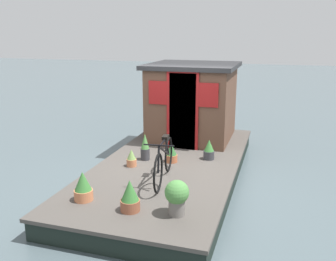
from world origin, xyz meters
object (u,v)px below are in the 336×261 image
Objects in this scene: potted_plant_ivy at (83,187)px; potted_plant_sage at (209,150)px; potted_plant_succulent at (171,153)px; potted_plant_fern at (131,158)px; bicycle at (164,161)px; potted_plant_mint at (130,196)px; potted_plant_lavender at (145,147)px; houseboat_cabin at (192,101)px; potted_plant_basil at (177,196)px.

potted_plant_ivy is 2.90m from potted_plant_sage.
potted_plant_ivy is 2.24m from potted_plant_succulent.
potted_plant_ivy is 1.63m from potted_plant_fern.
potted_plant_fern is at bearing 58.45° from bicycle.
potted_plant_mint is 2.26m from potted_plant_lavender.
bicycle reaches higher than potted_plant_ivy.
houseboat_cabin is at bearing 0.54° from potted_plant_succulent.
potted_plant_mint is (-4.06, -0.05, -0.70)m from houseboat_cabin.
potted_plant_ivy reaches higher than potted_plant_succulent.
houseboat_cabin reaches higher than potted_plant_ivy.
potted_plant_sage is at bearing 0.50° from potted_plant_basil.
potted_plant_lavender reaches higher than potted_plant_basil.
bicycle is 1.28m from potted_plant_basil.
potted_plant_lavender is at bearing -15.20° from potted_plant_fern.
potted_plant_mint is at bearing 174.23° from bicycle.
houseboat_cabin reaches higher than potted_plant_mint.
potted_plant_mint is at bearing 165.59° from potted_plant_sage.
bicycle reaches higher than potted_plant_lavender.
potted_plant_succulent is (0.98, 0.15, -0.19)m from bicycle.
potted_plant_sage is (0.42, -1.25, -0.07)m from potted_plant_lavender.
potted_plant_lavender is (-0.03, 0.55, 0.09)m from potted_plant_succulent.
potted_plant_lavender is at bearing 15.01° from potted_plant_mint.
potted_plant_ivy is at bearing 175.37° from potted_plant_fern.
potted_plant_lavender reaches higher than potted_plant_mint.
potted_plant_fern is at bearing 40.06° from potted_plant_basil.
bicycle is 2.92× the size of potted_plant_lavender.
potted_plant_succulent is 0.71× the size of potted_plant_basil.
houseboat_cabin is 3.74× the size of potted_plant_lavender.
potted_plant_fern is (1.66, 1.39, -0.13)m from potted_plant_basil.
potted_plant_mint reaches higher than potted_plant_succulent.
potted_plant_lavender is 0.47m from potted_plant_fern.
potted_plant_succulent is at bearing 8.99° from bicycle.
potted_plant_ivy is 1.37× the size of potted_plant_fern.
potted_plant_succulent is 0.82m from potted_plant_fern.
potted_plant_sage is 1.21× the size of potted_plant_fern.
houseboat_cabin reaches higher than bicycle.
potted_plant_basil reaches higher than potted_plant_fern.
potted_plant_lavender reaches higher than potted_plant_sage.
potted_plant_basil is at bearing -169.52° from houseboat_cabin.
houseboat_cabin is 4.33× the size of potted_plant_mint.
bicycle is (-2.83, -0.17, -0.56)m from houseboat_cabin.
potted_plant_succulent is 0.67× the size of potted_plant_lavender.
potted_plant_ivy is (-3.95, 0.79, -0.70)m from houseboat_cabin.
potted_plant_lavender reaches higher than potted_plant_succulent.
potted_plant_lavender is (0.95, 0.71, -0.11)m from bicycle.
potted_plant_succulent is 0.56m from potted_plant_lavender.
potted_plant_fern is at bearing 164.80° from potted_plant_lavender.
potted_plant_sage is (2.51, 0.02, -0.10)m from potted_plant_basil.
potted_plant_lavender is (-1.89, 0.54, -0.66)m from houseboat_cabin.
potted_plant_sage is at bearing -154.10° from houseboat_cabin.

